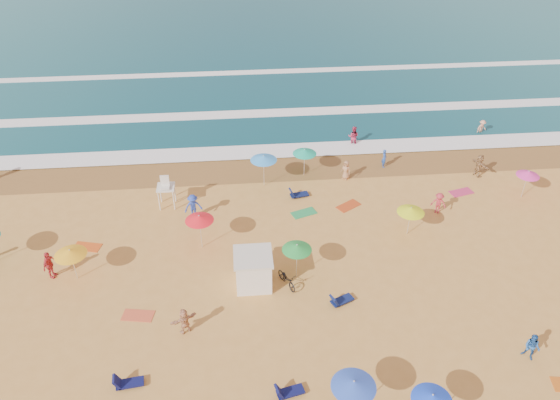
{
  "coord_description": "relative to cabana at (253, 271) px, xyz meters",
  "views": [
    {
      "loc": [
        -2.55,
        -23.6,
        22.29
      ],
      "look_at": [
        0.09,
        6.0,
        1.5
      ],
      "focal_mm": 35.0,
      "sensor_mm": 36.0,
      "label": 1
    }
  ],
  "objects": [
    {
      "name": "ground",
      "position": [
        2.0,
        0.21,
        -1.0
      ],
      "size": [
        220.0,
        220.0,
        0.0
      ],
      "primitive_type": "plane",
      "color": "gold",
      "rests_on": "ground"
    },
    {
      "name": "wet_sand",
      "position": [
        2.0,
        12.71,
        -0.99
      ],
      "size": [
        220.0,
        220.0,
        0.0
      ],
      "primitive_type": "plane",
      "color": "olive",
      "rests_on": "ground"
    },
    {
      "name": "surf_foam",
      "position": [
        2.0,
        21.53,
        -0.9
      ],
      "size": [
        200.0,
        18.7,
        0.05
      ],
      "color": "white",
      "rests_on": "ground"
    },
    {
      "name": "cabana",
      "position": [
        0.0,
        0.0,
        0.0
      ],
      "size": [
        2.0,
        2.0,
        2.0
      ],
      "primitive_type": "cube",
      "color": "white",
      "rests_on": "ground"
    },
    {
      "name": "cabana_roof",
      "position": [
        0.0,
        0.0,
        1.06
      ],
      "size": [
        2.2,
        2.2,
        0.12
      ],
      "primitive_type": "cube",
      "color": "silver",
      "rests_on": "cabana"
    },
    {
      "name": "bicycle",
      "position": [
        1.9,
        -0.3,
        -0.52
      ],
      "size": [
        1.37,
        1.94,
        0.97
      ],
      "primitive_type": "imported",
      "rotation": [
        0.0,
        0.0,
        0.44
      ],
      "color": "black",
      "rests_on": "ground"
    },
    {
      "name": "lifeguard_stand",
      "position": [
        -5.61,
        8.37,
        0.05
      ],
      "size": [
        1.2,
        1.2,
        2.1
      ],
      "primitive_type": null,
      "color": "white",
      "rests_on": "ground"
    },
    {
      "name": "beach_umbrellas",
      "position": [
        3.5,
        0.05,
        1.15
      ],
      "size": [
        60.9,
        29.31,
        0.79
      ],
      "color": "green",
      "rests_on": "ground"
    },
    {
      "name": "loungers",
      "position": [
        7.89,
        -2.74,
        -0.83
      ],
      "size": [
        58.09,
        18.2,
        0.34
      ],
      "color": "#101952",
      "rests_on": "ground"
    },
    {
      "name": "towels",
      "position": [
        -2.31,
        -1.45,
        -0.98
      ],
      "size": [
        38.73,
        25.31,
        0.03
      ],
      "color": "#CF4A19",
      "rests_on": "ground"
    },
    {
      "name": "beachgoers",
      "position": [
        4.11,
        6.05,
        -0.2
      ],
      "size": [
        40.72,
        24.36,
        2.1
      ],
      "color": "tan",
      "rests_on": "ground"
    }
  ]
}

